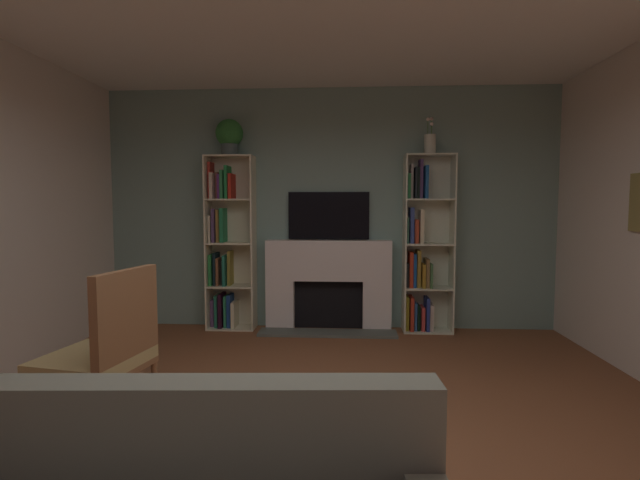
% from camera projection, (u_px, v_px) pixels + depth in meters
% --- Properties ---
extents(ground_plane, '(7.33, 7.33, 0.00)m').
position_uv_depth(ground_plane, '(307.00, 465.00, 2.62)').
color(ground_plane, brown).
extents(wall_back_accent, '(5.51, 0.06, 2.88)m').
position_uv_depth(wall_back_accent, '(329.00, 209.00, 5.59)').
color(wall_back_accent, '#7A9C94').
rests_on(wall_back_accent, ground_plane).
extents(fireplace, '(1.60, 0.51, 1.07)m').
position_uv_depth(fireplace, '(328.00, 283.00, 5.51)').
color(fireplace, white).
rests_on(fireplace, ground_plane).
extents(tv, '(0.97, 0.06, 0.57)m').
position_uv_depth(tv, '(329.00, 216.00, 5.53)').
color(tv, black).
rests_on(tv, fireplace).
extents(bookshelf_left, '(0.57, 0.30, 2.07)m').
position_uv_depth(bookshelf_left, '(227.00, 247.00, 5.55)').
color(bookshelf_left, beige).
rests_on(bookshelf_left, ground_plane).
extents(bookshelf_right, '(0.57, 0.30, 2.07)m').
position_uv_depth(bookshelf_right, '(422.00, 252.00, 5.42)').
color(bookshelf_right, silver).
rests_on(bookshelf_right, ground_plane).
extents(potted_plant, '(0.32, 0.32, 0.42)m').
position_uv_depth(potted_plant, '(229.00, 135.00, 5.41)').
color(potted_plant, '#47595A').
rests_on(potted_plant, bookshelf_left).
extents(vase_with_flowers, '(0.13, 0.13, 0.42)m').
position_uv_depth(vase_with_flowers, '(430.00, 143.00, 5.29)').
color(vase_with_flowers, beige).
rests_on(vase_with_flowers, bookshelf_right).
extents(armchair, '(0.66, 0.67, 1.08)m').
position_uv_depth(armchair, '(104.00, 351.00, 2.94)').
color(armchair, brown).
rests_on(armchair, ground_plane).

